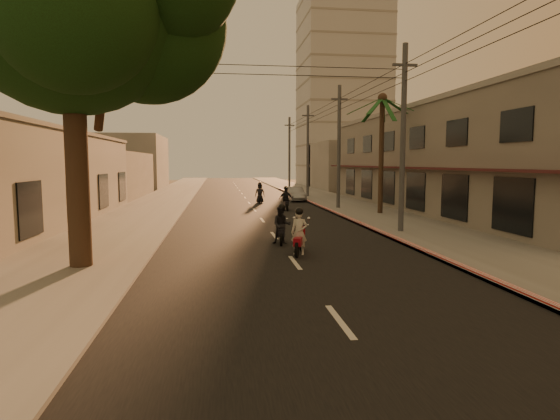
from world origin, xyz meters
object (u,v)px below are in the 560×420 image
Objects in this scene: palm_tree at (382,105)px; parked_car at (295,194)px; scooter_far_a at (260,194)px; scooter_mid_b at (286,200)px; scooter_red at (299,234)px; scooter_mid_a at (282,226)px.

palm_tree reaches higher than parked_car.
parked_car is at bearing 33.36° from scooter_far_a.
palm_tree is at bearing -48.75° from scooter_far_a.
palm_tree is 9.27m from scooter_mid_b.
scooter_far_a is at bearing 107.26° from scooter_red.
scooter_mid_a is at bearing -100.51° from scooter_mid_b.
parked_car is (2.02, 8.15, -0.16)m from scooter_mid_b.
scooter_mid_a is at bearing -103.36° from parked_car.
palm_tree is at bearing -74.46° from parked_car.
scooter_mid_a is 22.18m from parked_car.
palm_tree is 14.41m from scooter_mid_a.
scooter_red is (-7.61, -12.58, -6.35)m from palm_tree.
scooter_red is at bearing -101.54° from parked_car.
scooter_far_a is 3.75m from parked_car.
palm_tree is 13.68m from scooter_far_a.
scooter_far_a is at bearing 125.85° from palm_tree.
scooter_red is 16.12m from scooter_mid_b.
palm_tree is 2.12× the size of parked_car.
scooter_mid_a is (-0.34, 2.38, -0.01)m from scooter_red.
parked_car is (4.16, 21.78, -0.15)m from scooter_mid_a.
palm_tree is 4.57× the size of scooter_mid_b.
scooter_far_a is (-1.29, 6.39, 0.01)m from scooter_mid_b.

